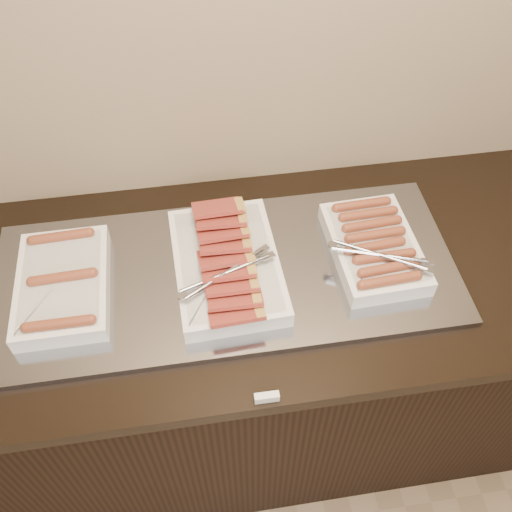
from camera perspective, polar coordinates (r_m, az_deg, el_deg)
The scene contains 6 objects.
counter at distance 1.88m, azimuth -3.01°, elevation -10.44°, with size 2.06×0.76×0.90m.
warming_tray at distance 1.50m, azimuth -2.96°, elevation -1.81°, with size 1.20×0.50×0.02m, color gray.
dish_left at distance 1.51m, azimuth -18.74°, elevation -2.72°, with size 0.22×0.34×0.07m.
dish_center at distance 1.46m, azimuth -2.94°, elevation -0.86°, with size 0.28×0.42×0.09m.
dish_right at distance 1.53m, azimuth 11.78°, elevation 0.86°, with size 0.27×0.33×0.08m.
label_holder at distance 1.31m, azimuth 1.09°, elevation -13.95°, with size 0.06×0.02×0.02m, color white.
Camera 1 is at (-0.04, 1.22, 2.09)m, focal length 40.00 mm.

